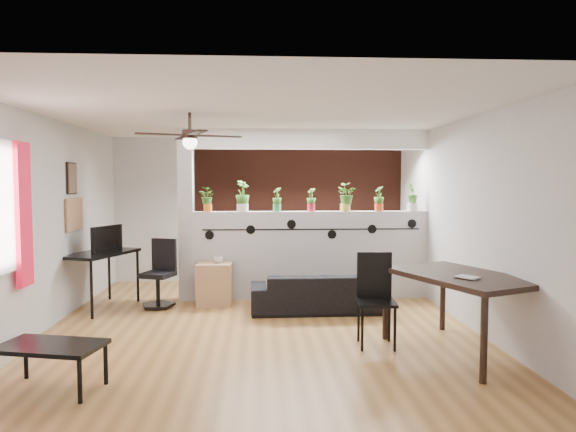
{
  "coord_description": "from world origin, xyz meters",
  "views": [
    {
      "loc": [
        -0.01,
        -6.34,
        1.8
      ],
      "look_at": [
        0.39,
        0.6,
        1.34
      ],
      "focal_mm": 32.0,
      "sensor_mm": 36.0,
      "label": 1
    }
  ],
  "objects": [
    {
      "name": "potted_plant_3",
      "position": [
        0.8,
        1.5,
        1.54
      ],
      "size": [
        0.21,
        0.22,
        0.36
      ],
      "color": "red",
      "rests_on": "partition_wall"
    },
    {
      "name": "coffee_table",
      "position": [
        -1.8,
        -1.9,
        0.36
      ],
      "size": [
        0.96,
        0.67,
        0.41
      ],
      "color": "black",
      "rests_on": "ground"
    },
    {
      "name": "potted_plant_4",
      "position": [
        1.33,
        1.5,
        1.58
      ],
      "size": [
        0.29,
        0.28,
        0.44
      ],
      "color": "gold",
      "rests_on": "partition_wall"
    },
    {
      "name": "ceiling_header",
      "position": [
        0.8,
        1.5,
        2.45
      ],
      "size": [
        3.6,
        0.18,
        0.3
      ],
      "primitive_type": "cube",
      "color": "white",
      "rests_on": "room_shell"
    },
    {
      "name": "baseboard_heater",
      "position": [
        -2.54,
        -1.2,
        0.09
      ],
      "size": [
        0.08,
        1.0,
        0.18
      ],
      "primitive_type": "cube",
      "color": "silver",
      "rests_on": "ground"
    },
    {
      "name": "office_chair",
      "position": [
        -1.43,
        1.06,
        0.42
      ],
      "size": [
        0.52,
        0.52,
        0.96
      ],
      "color": "black",
      "rests_on": "ground"
    },
    {
      "name": "folding_chair",
      "position": [
        1.28,
        -0.79,
        0.6
      ],
      "size": [
        0.44,
        0.44,
        1.01
      ],
      "color": "black",
      "rests_on": "ground"
    },
    {
      "name": "vine_decal",
      "position": [
        0.8,
        1.4,
        1.08
      ],
      "size": [
        3.31,
        0.01,
        0.3
      ],
      "color": "black",
      "rests_on": "partition_wall"
    },
    {
      "name": "monitor",
      "position": [
        -2.25,
        1.16,
        0.91
      ],
      "size": [
        0.35,
        0.2,
        0.2
      ],
      "primitive_type": "imported",
      "rotation": [
        0.0,
        0.0,
        1.15
      ],
      "color": "black",
      "rests_on": "computer_desk"
    },
    {
      "name": "sofa",
      "position": [
        0.8,
        0.69,
        0.26
      ],
      "size": [
        1.76,
        0.71,
        0.51
      ],
      "primitive_type": "imported",
      "rotation": [
        0.0,
        0.0,
        3.15
      ],
      "color": "black",
      "rests_on": "ground"
    },
    {
      "name": "brick_panel",
      "position": [
        0.8,
        2.97,
        1.3
      ],
      "size": [
        3.9,
        0.05,
        2.6
      ],
      "primitive_type": "cube",
      "color": "#953F2B",
      "rests_on": "ground"
    },
    {
      "name": "potted_plant_1",
      "position": [
        -0.25,
        1.5,
        1.6
      ],
      "size": [
        0.31,
        0.32,
        0.47
      ],
      "color": "white",
      "rests_on": "partition_wall"
    },
    {
      "name": "pier_column",
      "position": [
        -1.11,
        1.5,
        1.3
      ],
      "size": [
        0.22,
        0.2,
        2.6
      ],
      "primitive_type": "cube",
      "color": "#BCBCC1",
      "rests_on": "ground"
    },
    {
      "name": "potted_plant_2",
      "position": [
        0.27,
        1.5,
        1.55
      ],
      "size": [
        0.21,
        0.22,
        0.37
      ],
      "color": "#328A42",
      "rests_on": "partition_wall"
    },
    {
      "name": "potted_plant_6",
      "position": [
        2.38,
        1.5,
        1.58
      ],
      "size": [
        0.26,
        0.28,
        0.44
      ],
      "color": "silver",
      "rests_on": "partition_wall"
    },
    {
      "name": "partition_wall",
      "position": [
        0.8,
        1.5,
        0.68
      ],
      "size": [
        3.6,
        0.18,
        1.35
      ],
      "primitive_type": "cube",
      "color": "#BCBCC1",
      "rests_on": "ground"
    },
    {
      "name": "framed_art",
      "position": [
        -2.58,
        0.9,
        1.85
      ],
      "size": [
        0.03,
        0.34,
        0.44
      ],
      "color": "#8C7259",
      "rests_on": "room_shell"
    },
    {
      "name": "cup",
      "position": [
        -0.61,
        1.16,
        0.67
      ],
      "size": [
        0.15,
        0.15,
        0.1
      ],
      "primitive_type": "imported",
      "rotation": [
        0.0,
        0.0,
        -0.14
      ],
      "color": "gray",
      "rests_on": "cube_shelf"
    },
    {
      "name": "room_shell",
      "position": [
        0.0,
        0.0,
        1.3
      ],
      "size": [
        6.3,
        7.1,
        2.9
      ],
      "color": "olive",
      "rests_on": "ground"
    },
    {
      "name": "corkboard",
      "position": [
        -2.58,
        0.95,
        1.35
      ],
      "size": [
        0.03,
        0.6,
        0.45
      ],
      "primitive_type": "cube",
      "color": "#A5744F",
      "rests_on": "room_shell"
    },
    {
      "name": "cube_shelf",
      "position": [
        -0.66,
        1.16,
        0.31
      ],
      "size": [
        0.52,
        0.46,
        0.62
      ],
      "primitive_type": "cube",
      "rotation": [
        0.0,
        0.0,
        -0.03
      ],
      "color": "#A78158",
      "rests_on": "ground"
    },
    {
      "name": "potted_plant_5",
      "position": [
        1.85,
        1.5,
        1.56
      ],
      "size": [
        0.18,
        0.21,
        0.39
      ],
      "color": "#D64719",
      "rests_on": "partition_wall"
    },
    {
      "name": "potted_plant_0",
      "position": [
        -0.78,
        1.5,
        1.55
      ],
      "size": [
        0.23,
        0.23,
        0.37
      ],
      "color": "orange",
      "rests_on": "partition_wall"
    },
    {
      "name": "ceiling_fan",
      "position": [
        -0.8,
        -0.3,
        2.31
      ],
      "size": [
        1.19,
        1.19,
        0.43
      ],
      "color": "black",
      "rests_on": "room_shell"
    },
    {
      "name": "book",
      "position": [
        2.01,
        -1.43,
        0.85
      ],
      "size": [
        0.26,
        0.27,
        0.02
      ],
      "primitive_type": "imported",
      "rotation": [
        0.0,
        0.0,
        0.67
      ],
      "color": "gray",
      "rests_on": "dining_table"
    },
    {
      "name": "computer_desk",
      "position": [
        -2.25,
        1.01,
        0.73
      ],
      "size": [
        0.95,
        1.25,
        0.81
      ],
      "color": "black",
      "rests_on": "ground"
    },
    {
      "name": "dining_table",
      "position": [
        2.11,
        -1.13,
        0.75
      ],
      "size": [
        1.44,
        1.77,
        0.84
      ],
      "color": "black",
      "rests_on": "ground"
    }
  ]
}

